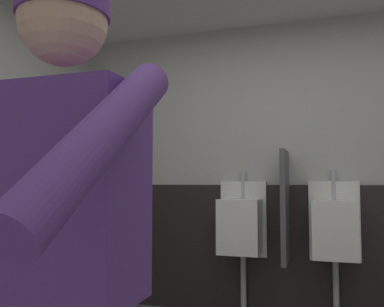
{
  "coord_description": "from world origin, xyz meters",
  "views": [
    {
      "loc": [
        0.32,
        -1.76,
        1.14
      ],
      "look_at": [
        -0.16,
        -0.27,
        1.25
      ],
      "focal_mm": 38.53,
      "sensor_mm": 36.0,
      "label": 1
    }
  ],
  "objects": [
    {
      "name": "wall_back",
      "position": [
        0.0,
        1.92,
        1.27
      ],
      "size": [
        4.47,
        0.12,
        2.55
      ],
      "primitive_type": "cube",
      "color": "#B2B2AD",
      "rests_on": "ground_plane"
    },
    {
      "name": "urinal_middle",
      "position": [
        0.39,
        1.7,
        0.78
      ],
      "size": [
        0.4,
        0.34,
        1.24
      ],
      "color": "white",
      "rests_on": "ground_plane"
    },
    {
      "name": "person",
      "position": [
        -0.32,
        -0.88,
        0.99
      ],
      "size": [
        0.62,
        0.6,
        1.67
      ],
      "color": "#2D3342",
      "rests_on": "ground_plane"
    },
    {
      "name": "wainscot_band_back",
      "position": [
        0.0,
        1.85,
        0.56
      ],
      "size": [
        3.87,
        0.03,
        1.12
      ],
      "primitive_type": "cube",
      "color": "black",
      "rests_on": "ground_plane"
    },
    {
      "name": "urinal_left",
      "position": [
        -0.36,
        1.7,
        0.78
      ],
      "size": [
        0.4,
        0.34,
        1.24
      ],
      "color": "white",
      "rests_on": "ground_plane"
    },
    {
      "name": "privacy_divider_panel",
      "position": [
        0.01,
        1.63,
        0.95
      ],
      "size": [
        0.04,
        0.4,
        0.9
      ],
      "primitive_type": "cube",
      "color": "#4C4C51"
    }
  ]
}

